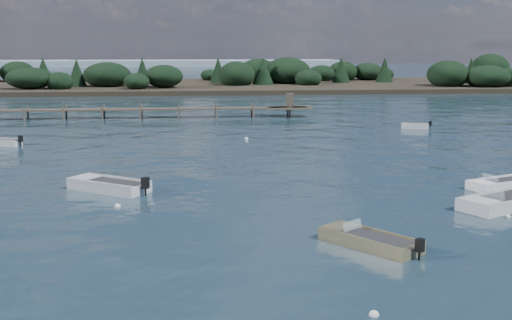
{
  "coord_description": "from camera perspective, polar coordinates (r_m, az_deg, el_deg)",
  "views": [
    {
      "loc": [
        -7.36,
        -26.02,
        8.22
      ],
      "look_at": [
        -3.37,
        14.0,
        1.0
      ],
      "focal_mm": 45.0,
      "sensor_mm": 36.0,
      "label": 1
    }
  ],
  "objects": [
    {
      "name": "buoy_c",
      "position": [
        33.93,
        -12.2,
        -4.08
      ],
      "size": [
        0.32,
        0.32,
        0.32
      ],
      "primitive_type": "sphere",
      "color": "silver",
      "rests_on": "ground"
    },
    {
      "name": "ground",
      "position": [
        86.72,
        -0.8,
        4.74
      ],
      "size": [
        400.0,
        400.0,
        0.0
      ],
      "primitive_type": "plane",
      "color": "#152531",
      "rests_on": "ground"
    },
    {
      "name": "buoy_a",
      "position": [
        20.68,
        10.44,
        -13.42
      ],
      "size": [
        0.32,
        0.32,
        0.32
      ],
      "primitive_type": "sphere",
      "color": "silver",
      "rests_on": "ground"
    },
    {
      "name": "tender_far_grey",
      "position": [
        57.37,
        -21.64,
        1.37
      ],
      "size": [
        3.46,
        2.09,
        1.1
      ],
      "color": "#B1B7B9",
      "rests_on": "ground"
    },
    {
      "name": "buoy_e",
      "position": [
        57.02,
        -0.86,
        1.89
      ],
      "size": [
        0.32,
        0.32,
        0.32
      ],
      "primitive_type": "sphere",
      "color": "silver",
      "rests_on": "ground"
    },
    {
      "name": "dinghy_near_olive",
      "position": [
        27.21,
        10.07,
        -7.24
      ],
      "size": [
        3.88,
        4.39,
        1.13
      ],
      "color": "#666044",
      "rests_on": "ground"
    },
    {
      "name": "dinghy_mid_white_a",
      "position": [
        35.48,
        21.27,
        -3.63
      ],
      "size": [
        5.75,
        4.38,
        1.37
      ],
      "color": "#B1B7B9",
      "rests_on": "ground"
    },
    {
      "name": "tender_far_grey_b",
      "position": [
        66.04,
        13.94,
        2.85
      ],
      "size": [
        2.98,
        1.65,
        1.0
      ],
      "color": "#B1B7B9",
      "rests_on": "ground"
    },
    {
      "name": "jetty",
      "position": [
        75.74,
        -16.66,
        4.27
      ],
      "size": [
        64.5,
        3.2,
        3.4
      ],
      "color": "#4D4438",
      "rests_on": "ground"
    },
    {
      "name": "far_headland",
      "position": [
        130.25,
        8.77,
        7.31
      ],
      "size": [
        190.0,
        40.0,
        5.8
      ],
      "color": "black",
      "rests_on": "ground"
    },
    {
      "name": "dinghy_mid_grey",
      "position": [
        37.72,
        -12.94,
        -2.39
      ],
      "size": [
        4.98,
        4.22,
        1.32
      ],
      "color": "#B1B7B9",
      "rests_on": "ground"
    },
    {
      "name": "dinghy_mid_white_b",
      "position": [
        40.07,
        20.95,
        -2.13
      ],
      "size": [
        4.51,
        2.96,
        1.11
      ],
      "color": "white",
      "rests_on": "ground"
    },
    {
      "name": "buoy_b",
      "position": [
        33.48,
        21.42,
        -4.76
      ],
      "size": [
        0.32,
        0.32,
        0.32
      ],
      "primitive_type": "sphere",
      "color": "silver",
      "rests_on": "ground"
    }
  ]
}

